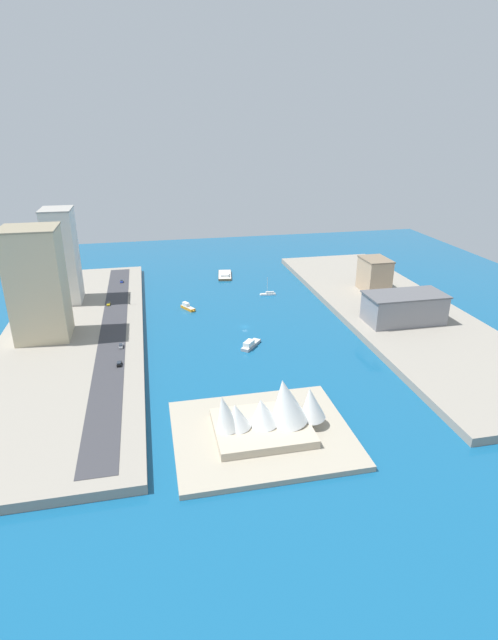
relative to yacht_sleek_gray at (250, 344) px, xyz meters
name	(u,v)px	position (x,y,z in m)	size (l,w,h in m)	color
ground_plane	(245,327)	(-2.56, -26.03, -1.44)	(440.00, 440.00, 0.00)	#145684
quay_west	(396,311)	(-91.56, -26.03, 0.35)	(70.00, 240.00, 3.59)	gray
quay_east	(73,337)	(86.43, -26.03, 0.35)	(70.00, 240.00, 3.59)	gray
peninsula_point	(262,434)	(11.47, 72.69, -0.44)	(61.99, 51.98, 2.00)	#A89E89
road_strip	(113,331)	(66.30, -26.03, 2.22)	(12.99, 228.00, 0.15)	#38383D
yacht_sleek_gray	(250,344)	(0.00, 0.00, 0.00)	(12.04, 13.56, 3.86)	#999EA3
barge_flat_brown	(225,275)	(-6.96, -119.33, -0.34)	(12.52, 24.79, 3.21)	brown
sailboat_small_white	(268,294)	(-27.64, -73.77, -0.51)	(10.52, 3.09, 11.83)	white
water_taxi_orange	(188,307)	(25.29, -58.87, -0.07)	(8.05, 11.94, 3.78)	orange
hotel_broad_white	(63,256)	(94.25, -79.08, 29.44)	(17.07, 22.27, 54.52)	silver
office_block_beige	(37,284)	(98.62, -25.64, 29.51)	(25.68, 23.80, 54.67)	#C6B793
warehouse_low_gray	(404,308)	(-84.99, -7.11, 10.00)	(41.94, 21.14, 15.64)	gray
apartment_midrise_tan	(374,275)	(-92.19, -58.47, 12.61)	(15.63, 21.40, 20.86)	tan
hatchback_blue	(122,281)	(64.41, -108.92, 3.10)	(1.99, 4.41, 1.66)	black
taxi_yellow_cab	(108,303)	(70.64, -66.14, 3.03)	(1.87, 5.17, 1.47)	black
sedan_silver	(121,346)	(61.70, -4.70, 3.07)	(1.89, 4.43, 1.60)	black
suv_black	(119,364)	(61.96, 14.04, 3.09)	(2.06, 4.61, 1.62)	black
traffic_light_waterfront	(129,298)	(58.37, -64.02, 6.49)	(0.36, 0.36, 6.50)	black
opera_landmark	(270,412)	(8.72, 72.69, 8.00)	(41.19, 27.36, 20.75)	#BCAD93
park_tree_cluster	(383,278)	(-101.19, -63.65, 7.95)	(11.74, 19.58, 8.96)	brown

